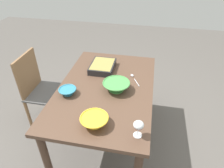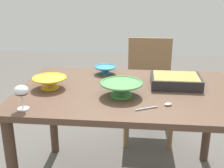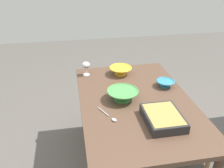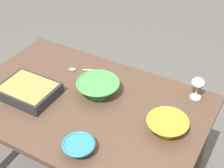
% 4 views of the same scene
% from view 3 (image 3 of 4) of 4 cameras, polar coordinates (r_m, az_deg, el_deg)
% --- Properties ---
extents(ground_plane, '(8.00, 8.00, 0.00)m').
position_cam_3_polar(ground_plane, '(2.44, 4.81, -18.68)').
color(ground_plane, '#5B5651').
extents(dining_table, '(1.38, 0.90, 0.74)m').
position_cam_3_polar(dining_table, '(2.02, 5.54, -6.08)').
color(dining_table, brown).
rests_on(dining_table, ground_plane).
extents(wine_glass, '(0.08, 0.08, 0.14)m').
position_cam_3_polar(wine_glass, '(2.34, -6.17, 4.33)').
color(wine_glass, white).
rests_on(wine_glass, dining_table).
extents(casserole_dish, '(0.32, 0.25, 0.07)m').
position_cam_3_polar(casserole_dish, '(1.74, 11.96, -7.73)').
color(casserole_dish, '#262628').
rests_on(casserole_dish, dining_table).
extents(mixing_bowl, '(0.22, 0.22, 0.08)m').
position_cam_3_polar(mixing_bowl, '(2.37, 2.03, 3.27)').
color(mixing_bowl, yellow).
rests_on(mixing_bowl, dining_table).
extents(small_bowl, '(0.16, 0.16, 0.06)m').
position_cam_3_polar(small_bowl, '(2.20, 12.48, 0.24)').
color(small_bowl, teal).
rests_on(small_bowl, dining_table).
extents(serving_bowl, '(0.26, 0.26, 0.09)m').
position_cam_3_polar(serving_bowl, '(1.95, 2.51, -2.46)').
color(serving_bowl, '#4C994C').
rests_on(serving_bowl, dining_table).
extents(serving_spoon, '(0.21, 0.12, 0.01)m').
position_cam_3_polar(serving_spoon, '(1.76, -0.34, -7.83)').
color(serving_spoon, silver).
rests_on(serving_spoon, dining_table).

